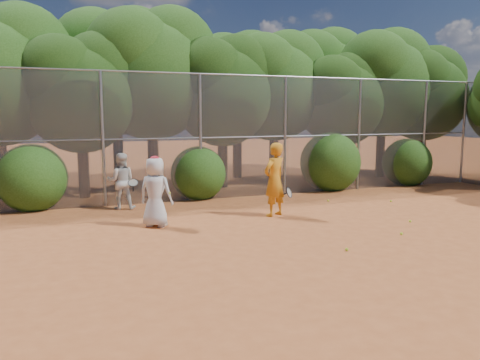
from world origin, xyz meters
name	(u,v)px	position (x,y,z in m)	size (l,w,h in m)	color
ground	(326,244)	(0.00, 0.00, 0.00)	(80.00, 80.00, 0.00)	#A14F24
fence_back	(227,136)	(-0.12, 6.00, 2.05)	(20.05, 0.09, 4.03)	gray
tree_2	(81,88)	(-4.45, 7.83, 3.58)	(3.99, 3.47, 5.47)	black
tree_3	(152,68)	(-1.94, 8.84, 4.40)	(4.89, 4.26, 6.70)	black
tree_4	(223,86)	(0.55, 8.24, 3.76)	(4.19, 3.64, 5.73)	black
tree_5	(275,82)	(3.06, 9.04, 4.05)	(4.51, 3.92, 6.17)	black
tree_6	(342,96)	(5.55, 8.03, 3.47)	(3.86, 3.36, 5.29)	black
tree_7	(384,78)	(8.06, 8.64, 4.28)	(4.77, 4.14, 6.53)	black
tree_8	(425,90)	(10.05, 8.34, 3.82)	(4.25, 3.70, 5.82)	black
tree_10	(117,66)	(-2.93, 11.05, 4.63)	(5.15, 4.48, 7.06)	black
tree_11	(238,81)	(2.06, 10.64, 4.16)	(4.64, 4.03, 6.35)	black
tree_12	(323,76)	(6.56, 11.24, 4.51)	(5.02, 4.37, 6.88)	black
bush_0	(32,175)	(-6.00, 6.30, 1.00)	(2.00, 2.00, 2.00)	#1F4511
bush_1	(198,171)	(-1.00, 6.30, 0.90)	(1.80, 1.80, 1.80)	#1F4511
bush_2	(330,160)	(4.00, 6.30, 1.10)	(2.20, 2.20, 2.20)	#1F4511
bush_3	(407,160)	(7.50, 6.30, 0.95)	(1.90, 1.90, 1.90)	#1F4511
player_yellow	(274,180)	(0.16, 2.93, 0.99)	(0.94, 0.74, 1.99)	orange
player_teen	(155,192)	(-3.07, 2.88, 0.87)	(1.00, 0.94, 1.75)	silver
player_white	(121,181)	(-3.59, 5.40, 0.82)	(0.92, 0.83, 1.64)	silver
ball_0	(410,221)	(3.07, 0.95, 0.03)	(0.07, 0.07, 0.07)	#B9DA27
ball_1	(391,201)	(4.45, 3.41, 0.03)	(0.07, 0.07, 0.07)	#B9DA27
ball_2	(401,234)	(2.00, 0.01, 0.03)	(0.07, 0.07, 0.07)	#B9DA27
ball_4	(347,249)	(0.11, -0.61, 0.03)	(0.07, 0.07, 0.07)	#B9DA27
ball_5	(328,201)	(2.65, 4.19, 0.03)	(0.07, 0.07, 0.07)	#B9DA27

